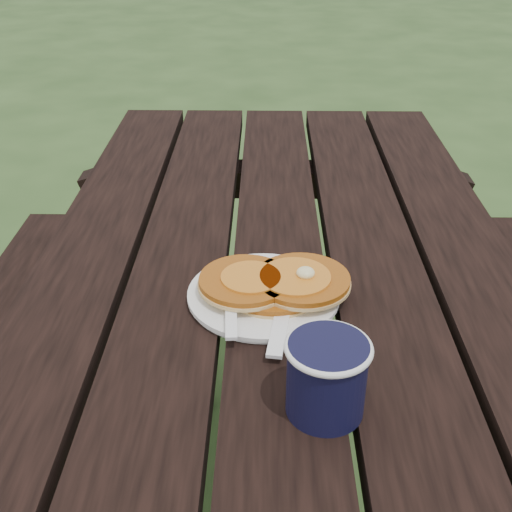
{
  "coord_description": "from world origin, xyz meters",
  "views": [
    {
      "loc": [
        -0.02,
        -0.69,
        1.26
      ],
      "look_at": [
        -0.03,
        0.09,
        0.8
      ],
      "focal_mm": 45.0,
      "sensor_mm": 36.0,
      "label": 1
    }
  ],
  "objects_px": {
    "plate": "(263,295)",
    "coffee_cup": "(327,373)",
    "picnic_table": "(276,509)",
    "pancake_stack": "(275,283)"
  },
  "relations": [
    {
      "from": "plate",
      "to": "coffee_cup",
      "type": "height_order",
      "value": "coffee_cup"
    },
    {
      "from": "coffee_cup",
      "to": "plate",
      "type": "bearing_deg",
      "value": 107.61
    },
    {
      "from": "picnic_table",
      "to": "plate",
      "type": "xyz_separation_m",
      "value": [
        -0.02,
        0.05,
        0.39
      ]
    },
    {
      "from": "pancake_stack",
      "to": "picnic_table",
      "type": "bearing_deg",
      "value": -83.94
    },
    {
      "from": "picnic_table",
      "to": "plate",
      "type": "relative_size",
      "value": 8.67
    },
    {
      "from": "picnic_table",
      "to": "pancake_stack",
      "type": "bearing_deg",
      "value": 96.06
    },
    {
      "from": "plate",
      "to": "pancake_stack",
      "type": "relative_size",
      "value": 0.98
    },
    {
      "from": "pancake_stack",
      "to": "plate",
      "type": "bearing_deg",
      "value": -171.41
    },
    {
      "from": "picnic_table",
      "to": "plate",
      "type": "distance_m",
      "value": 0.39
    },
    {
      "from": "plate",
      "to": "pancake_stack",
      "type": "bearing_deg",
      "value": 8.59
    }
  ]
}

